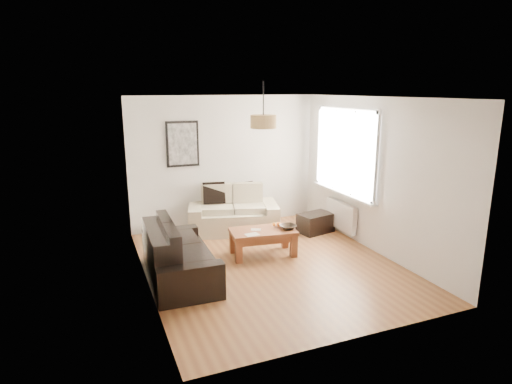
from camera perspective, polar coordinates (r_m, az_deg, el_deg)
name	(u,v)px	position (r m, az deg, el deg)	size (l,w,h in m)	color
floor	(270,264)	(6.88, 1.89, -9.63)	(4.50, 4.50, 0.00)	brown
ceiling	(271,97)	(6.32, 2.08, 12.55)	(3.80, 4.50, 0.00)	white
wall_back	(225,162)	(8.55, -4.15, 4.06)	(3.80, 0.04, 2.60)	silver
wall_front	(358,229)	(4.59, 13.47, -4.79)	(3.80, 0.04, 2.60)	silver
wall_left	(143,196)	(5.99, -14.89, -0.55)	(0.04, 4.50, 2.60)	silver
wall_right	(374,175)	(7.44, 15.50, 2.15)	(0.04, 4.50, 2.60)	silver
window_bay	(346,152)	(8.01, 11.95, 5.32)	(0.14, 1.90, 1.60)	white
radiator	(341,215)	(8.25, 11.30, -3.10)	(0.10, 0.90, 0.52)	white
poster	(183,144)	(8.24, -9.80, 6.35)	(0.62, 0.04, 0.87)	black
pendant_shade	(263,122)	(6.62, 0.98, 9.40)	(0.40, 0.40, 0.20)	tan
loveseat_cream	(233,210)	(8.30, -3.09, -2.41)	(1.71, 0.93, 0.85)	beige
sofa_leather	(179,253)	(6.38, -10.22, -7.98)	(1.81, 0.88, 0.78)	black
coffee_table	(263,242)	(7.18, 0.93, -6.75)	(1.07, 0.58, 0.44)	brown
ottoman	(315,223)	(8.36, 7.97, -4.11)	(0.65, 0.42, 0.37)	black
cushion_left	(214,193)	(8.32, -5.65, -0.13)	(0.42, 0.13, 0.42)	black
cushion_right	(244,191)	(8.52, -1.57, 0.09)	(0.37, 0.12, 0.37)	black
fruit_bowl	(288,227)	(7.17, 4.28, -4.66)	(0.27, 0.27, 0.07)	black
orange_a	(279,225)	(7.25, 3.12, -4.37)	(0.08, 0.08, 0.08)	orange
orange_b	(278,224)	(7.29, 3.00, -4.27)	(0.06, 0.06, 0.06)	#E65A13
orange_c	(274,224)	(7.26, 2.42, -4.34)	(0.06, 0.06, 0.06)	orange
papers	(252,234)	(6.88, -0.55, -5.71)	(0.22, 0.15, 0.01)	beige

